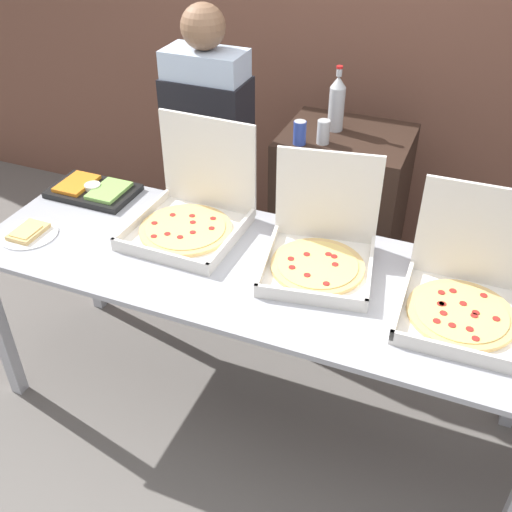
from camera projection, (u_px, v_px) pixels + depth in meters
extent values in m
plane|color=slate|center=(256.00, 405.00, 3.03)|extent=(16.00, 16.00, 0.00)
cube|color=brown|center=(366.00, 34.00, 3.49)|extent=(10.00, 0.06, 2.80)
cube|color=#A8AAB2|center=(256.00, 268.00, 2.52)|extent=(2.45, 0.83, 0.02)
cube|color=#A8AAB2|center=(0.00, 328.00, 2.87)|extent=(0.06, 0.06, 0.86)
cube|color=#A8AAB2|center=(90.00, 247.00, 3.42)|extent=(0.06, 0.06, 0.86)
cube|color=silver|center=(317.00, 270.00, 2.48)|extent=(0.51, 0.51, 0.02)
cube|color=silver|center=(310.00, 296.00, 2.29)|extent=(0.44, 0.09, 0.04)
cube|color=silver|center=(267.00, 257.00, 2.50)|extent=(0.09, 0.44, 0.04)
cube|color=silver|center=(370.00, 271.00, 2.42)|extent=(0.09, 0.44, 0.04)
cube|color=silver|center=(328.00, 196.00, 2.53)|extent=(0.44, 0.09, 0.42)
cylinder|color=#DBB26B|center=(317.00, 266.00, 2.47)|extent=(0.39, 0.39, 0.02)
cylinder|color=#EFCC70|center=(318.00, 264.00, 2.46)|extent=(0.33, 0.33, 0.00)
cylinder|color=maroon|center=(335.00, 264.00, 2.45)|extent=(0.03, 0.03, 0.00)
cylinder|color=maroon|center=(334.00, 256.00, 2.50)|extent=(0.03, 0.03, 0.00)
cylinder|color=maroon|center=(328.00, 254.00, 2.51)|extent=(0.03, 0.03, 0.00)
cylinder|color=maroon|center=(307.00, 254.00, 2.51)|extent=(0.03, 0.03, 0.00)
cylinder|color=maroon|center=(291.00, 259.00, 2.48)|extent=(0.03, 0.03, 0.00)
cylinder|color=maroon|center=(292.00, 267.00, 2.44)|extent=(0.03, 0.03, 0.00)
cylinder|color=maroon|center=(307.00, 275.00, 2.39)|extent=(0.03, 0.03, 0.00)
cylinder|color=maroon|center=(326.00, 284.00, 2.35)|extent=(0.03, 0.03, 0.00)
cube|color=silver|center=(186.00, 233.00, 2.70)|extent=(0.48, 0.48, 0.02)
cube|color=silver|center=(159.00, 255.00, 2.51)|extent=(0.47, 0.03, 0.04)
cube|color=silver|center=(142.00, 217.00, 2.76)|extent=(0.03, 0.47, 0.04)
cube|color=silver|center=(232.00, 239.00, 2.61)|extent=(0.03, 0.47, 0.04)
cube|color=silver|center=(208.00, 163.00, 2.75)|extent=(0.47, 0.03, 0.45)
cylinder|color=#DBB26B|center=(186.00, 229.00, 2.69)|extent=(0.42, 0.42, 0.02)
cylinder|color=#EFCC70|center=(186.00, 227.00, 2.68)|extent=(0.36, 0.36, 0.00)
cylinder|color=maroon|center=(212.00, 228.00, 2.67)|extent=(0.03, 0.03, 0.00)
cylinder|color=maroon|center=(213.00, 218.00, 2.74)|extent=(0.03, 0.03, 0.00)
cylinder|color=maroon|center=(193.00, 222.00, 2.71)|extent=(0.03, 0.03, 0.00)
cylinder|color=maroon|center=(192.00, 216.00, 2.76)|extent=(0.03, 0.03, 0.00)
cylinder|color=maroon|center=(173.00, 215.00, 2.76)|extent=(0.03, 0.03, 0.00)
cylinder|color=maroon|center=(154.00, 223.00, 2.71)|extent=(0.03, 0.03, 0.00)
cylinder|color=maroon|center=(154.00, 236.00, 2.62)|extent=(0.03, 0.03, 0.00)
cylinder|color=maroon|center=(167.00, 234.00, 2.64)|extent=(0.03, 0.03, 0.00)
cylinder|color=maroon|center=(180.00, 237.00, 2.61)|extent=(0.03, 0.03, 0.00)
cylinder|color=maroon|center=(193.00, 232.00, 2.65)|extent=(0.03, 0.03, 0.00)
cube|color=silver|center=(460.00, 318.00, 2.24)|extent=(0.46, 0.46, 0.02)
cube|color=silver|center=(455.00, 351.00, 2.05)|extent=(0.45, 0.03, 0.04)
cube|color=silver|center=(402.00, 298.00, 2.28)|extent=(0.03, 0.45, 0.04)
cube|color=silver|center=(478.00, 235.00, 2.28)|extent=(0.45, 0.03, 0.43)
cylinder|color=#DBB26B|center=(461.00, 314.00, 2.23)|extent=(0.40, 0.40, 0.02)
cylinder|color=#EFCC70|center=(461.00, 312.00, 2.22)|extent=(0.34, 0.34, 0.00)
cylinder|color=maroon|center=(496.00, 319.00, 2.18)|extent=(0.03, 0.03, 0.00)
cylinder|color=maroon|center=(476.00, 313.00, 2.21)|extent=(0.03, 0.03, 0.00)
cylinder|color=maroon|center=(484.00, 295.00, 2.29)|extent=(0.03, 0.03, 0.00)
cylinder|color=maroon|center=(463.00, 303.00, 2.25)|extent=(0.03, 0.03, 0.00)
cylinder|color=maroon|center=(453.00, 291.00, 2.31)|extent=(0.03, 0.03, 0.00)
cylinder|color=maroon|center=(441.00, 292.00, 2.31)|extent=(0.03, 0.03, 0.00)
cylinder|color=maroon|center=(441.00, 304.00, 2.25)|extent=(0.03, 0.03, 0.00)
cylinder|color=maroon|center=(443.00, 304.00, 2.25)|extent=(0.03, 0.03, 0.00)
cylinder|color=maroon|center=(443.00, 313.00, 2.21)|extent=(0.03, 0.03, 0.00)
cylinder|color=maroon|center=(437.00, 321.00, 2.17)|extent=(0.03, 0.03, 0.00)
cylinder|color=maroon|center=(452.00, 325.00, 2.15)|extent=(0.03, 0.03, 0.00)
cylinder|color=maroon|center=(476.00, 339.00, 2.10)|extent=(0.03, 0.03, 0.00)
cylinder|color=maroon|center=(470.00, 329.00, 2.14)|extent=(0.03, 0.03, 0.00)
cylinder|color=maroon|center=(474.00, 316.00, 2.20)|extent=(0.03, 0.03, 0.00)
cylinder|color=white|center=(29.00, 234.00, 2.71)|extent=(0.26, 0.26, 0.01)
cube|color=#DBB26B|center=(28.00, 232.00, 2.70)|extent=(0.12, 0.17, 0.02)
cube|color=#EFCC70|center=(26.00, 231.00, 2.68)|extent=(0.09, 0.12, 0.01)
cube|color=black|center=(93.00, 191.00, 3.00)|extent=(0.42, 0.27, 0.03)
cube|color=orange|center=(77.00, 184.00, 3.01)|extent=(0.15, 0.21, 0.02)
cube|color=#8CC65B|center=(109.00, 191.00, 2.96)|extent=(0.15, 0.21, 0.02)
cylinder|color=white|center=(93.00, 186.00, 2.98)|extent=(0.08, 0.08, 0.02)
cube|color=black|center=(339.00, 219.00, 3.47)|extent=(0.68, 0.58, 1.06)
cylinder|color=#B7BCC1|center=(336.00, 109.00, 3.15)|extent=(0.08, 0.08, 0.23)
cone|color=#B7BCC1|center=(339.00, 82.00, 3.06)|extent=(0.08, 0.08, 0.06)
cylinder|color=#B7BCC1|center=(339.00, 72.00, 3.03)|extent=(0.03, 0.03, 0.04)
cylinder|color=red|center=(340.00, 67.00, 3.02)|extent=(0.03, 0.03, 0.01)
cylinder|color=silver|center=(323.00, 132.00, 3.04)|extent=(0.07, 0.07, 0.12)
cylinder|color=silver|center=(324.00, 121.00, 3.01)|extent=(0.06, 0.06, 0.00)
cylinder|color=#334CB2|center=(300.00, 133.00, 3.04)|extent=(0.07, 0.07, 0.12)
cylinder|color=silver|center=(300.00, 121.00, 3.00)|extent=(0.06, 0.06, 0.00)
cube|color=black|center=(214.00, 240.00, 3.50)|extent=(0.28, 0.20, 0.83)
cube|color=silver|center=(208.00, 118.00, 3.05)|extent=(0.40, 0.22, 0.69)
cube|color=black|center=(208.00, 128.00, 3.08)|extent=(0.42, 0.24, 0.52)
sphere|color=brown|center=(203.00, 26.00, 2.79)|extent=(0.21, 0.21, 0.21)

